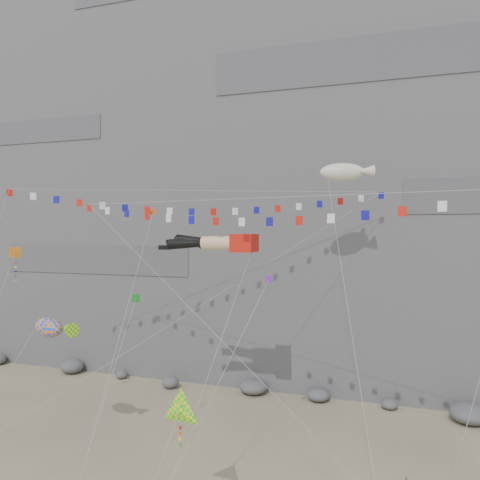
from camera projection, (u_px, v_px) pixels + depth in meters
The scene contains 12 objects.
cliff at pixel (288, 149), 56.91m from camera, with size 80.00×28.00×50.00m, color slate.
talus_boulders at pixel (253, 387), 43.22m from camera, with size 60.00×3.00×1.20m, color #5A5A5F, non-canonical shape.
legs_kite at pixel (218, 243), 32.34m from camera, with size 6.87×15.09×19.95m.
flag_banner_upper at pixel (202, 191), 36.86m from camera, with size 26.82×20.19×26.28m.
flag_banner_lower at pixel (256, 199), 29.11m from camera, with size 28.79×8.12×20.40m.
harlequin_kite at pixel (15, 253), 32.80m from camera, with size 1.64×7.38×15.02m.
fish_windsock at pixel (48, 328), 30.96m from camera, with size 6.13×5.97×10.58m.
delta_kite at pixel (180, 411), 22.45m from camera, with size 2.24×5.50×8.45m.
blimp_windsock at pixel (342, 173), 35.49m from camera, with size 5.78×14.99×24.07m.
small_kite_a at pixel (151, 219), 36.39m from camera, with size 4.34×16.53×23.31m.
small_kite_b at pixel (267, 283), 29.86m from camera, with size 4.36×10.86×16.19m.
small_kite_c at pixel (135, 301), 29.77m from camera, with size 2.26×10.72×14.80m.
Camera 1 is at (12.16, -24.15, 15.22)m, focal length 35.00 mm.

